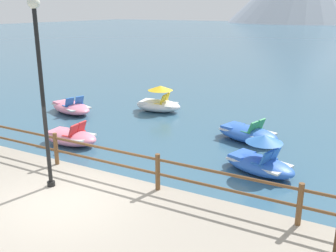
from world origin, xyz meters
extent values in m
plane|color=#38607A|center=(0.00, 40.00, 0.00)|extent=(200.00, 200.00, 0.00)
cylinder|color=brown|center=(-1.70, 1.55, 0.88)|extent=(0.12, 0.12, 0.95)
cylinder|color=brown|center=(1.70, 1.55, 0.88)|extent=(0.12, 0.12, 0.95)
cylinder|color=brown|center=(5.10, 1.55, 0.88)|extent=(0.12, 0.12, 0.95)
cylinder|color=brown|center=(0.00, 1.55, 1.21)|extent=(23.80, 0.07, 0.07)
cylinder|color=brown|center=(0.00, 1.55, 0.83)|extent=(23.80, 0.07, 0.07)
cylinder|color=black|center=(-0.80, 0.41, 2.58)|extent=(0.10, 0.10, 4.36)
sphere|color=silver|center=(-0.80, 0.41, 4.88)|extent=(0.28, 0.28, 0.28)
cylinder|color=black|center=(-0.80, 0.41, 0.46)|extent=(0.20, 0.20, 0.12)
ellipsoid|color=white|center=(-2.89, 9.47, 0.28)|extent=(2.34, 1.53, 0.56)
cube|color=silver|center=(-2.89, 9.47, 0.38)|extent=(1.84, 1.24, 0.06)
cube|color=yellow|center=(-2.76, 9.73, 0.45)|extent=(0.45, 0.45, 0.08)
cube|color=yellow|center=(-2.58, 9.76, 0.67)|extent=(0.26, 0.42, 0.43)
cube|color=yellow|center=(-2.70, 9.24, 0.45)|extent=(0.45, 0.45, 0.08)
cube|color=yellow|center=(-2.52, 9.26, 0.67)|extent=(0.26, 0.42, 0.43)
cube|color=white|center=(-3.49, 9.39, 0.44)|extent=(0.59, 0.93, 0.12)
cone|color=yellow|center=(-2.78, 9.48, 1.15)|extent=(1.33, 1.33, 0.22)
ellipsoid|color=blue|center=(3.38, 4.71, 0.24)|extent=(2.52, 1.78, 0.49)
cube|color=silver|center=(3.38, 4.71, 0.33)|extent=(1.98, 1.43, 0.06)
cube|color=blue|center=(3.62, 4.88, 0.40)|extent=(0.50, 0.50, 0.08)
cube|color=blue|center=(3.79, 4.82, 0.62)|extent=(0.32, 0.44, 0.43)
cube|color=blue|center=(3.48, 4.44, 0.40)|extent=(0.50, 0.50, 0.08)
cube|color=blue|center=(3.65, 4.39, 0.62)|extent=(0.32, 0.44, 0.43)
cube|color=blue|center=(2.78, 4.90, 0.39)|extent=(0.72, 0.92, 0.12)
cone|color=blue|center=(3.49, 4.68, 1.10)|extent=(1.37, 1.37, 0.22)
ellipsoid|color=pink|center=(-3.31, 3.86, 0.27)|extent=(2.18, 1.25, 0.53)
cube|color=silver|center=(-3.31, 3.86, 0.36)|extent=(1.71, 1.02, 0.06)
cube|color=red|center=(-3.17, 4.09, 0.43)|extent=(0.43, 0.43, 0.08)
cube|color=red|center=(-2.99, 4.10, 0.65)|extent=(0.23, 0.41, 0.43)
cube|color=red|center=(-3.14, 3.65, 0.43)|extent=(0.43, 0.43, 0.08)
cube|color=red|center=(-2.96, 3.66, 0.65)|extent=(0.23, 0.41, 0.43)
cube|color=pink|center=(-3.89, 3.82, 0.42)|extent=(0.52, 0.81, 0.12)
ellipsoid|color=pink|center=(-6.37, 7.23, 0.25)|extent=(2.83, 2.03, 0.50)
cube|color=silver|center=(-6.37, 7.23, 0.34)|extent=(2.22, 1.63, 0.06)
cube|color=blue|center=(-6.11, 7.41, 0.41)|extent=(0.51, 0.51, 0.08)
cube|color=blue|center=(-5.94, 7.35, 0.63)|extent=(0.32, 0.45, 0.43)
cube|color=blue|center=(-6.27, 6.93, 0.41)|extent=(0.51, 0.51, 0.08)
cube|color=blue|center=(-6.10, 6.87, 0.63)|extent=(0.32, 0.45, 0.43)
cube|color=pink|center=(-7.04, 7.46, 0.40)|extent=(0.82, 1.02, 0.12)
ellipsoid|color=blue|center=(2.19, 7.35, 0.28)|extent=(2.70, 1.88, 0.56)
cube|color=silver|center=(2.19, 7.35, 0.38)|extent=(2.12, 1.52, 0.06)
cube|color=#339956|center=(2.43, 7.54, 0.45)|extent=(0.49, 0.49, 0.08)
cube|color=#339956|center=(2.60, 7.49, 0.67)|extent=(0.31, 0.44, 0.43)
cube|color=#339956|center=(2.29, 7.05, 0.45)|extent=(0.49, 0.49, 0.08)
cube|color=#339956|center=(2.47, 7.00, 0.67)|extent=(0.31, 0.44, 0.43)
cube|color=blue|center=(1.54, 7.53, 0.44)|extent=(0.76, 0.99, 0.12)
camera|label=1|loc=(6.14, -5.99, 4.76)|focal=41.07mm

